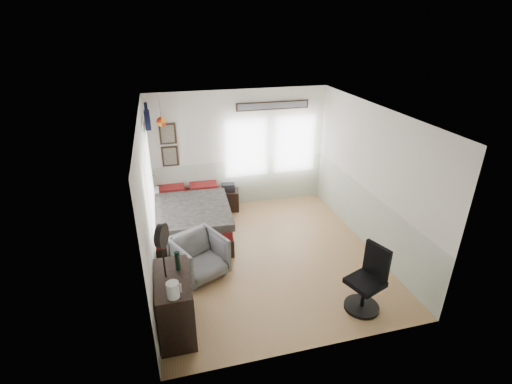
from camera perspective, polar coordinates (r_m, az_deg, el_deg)
ground_plane at (r=7.09m, az=1.62°, el=-9.74°), size 4.00×4.50×0.01m
room_shell at (r=6.45m, az=0.67°, el=2.96°), size 4.02×4.52×2.71m
wall_decor at (r=7.80m, az=-10.22°, el=10.29°), size 3.55×1.32×1.44m
bed at (r=7.71m, az=-10.16°, el=-4.01°), size 1.67×2.25×0.70m
dresser at (r=5.50m, az=-12.38°, el=-16.44°), size 0.48×1.00×0.90m
armchair at (r=6.48m, az=-8.69°, el=-9.78°), size 1.06×1.07×0.74m
nightstand at (r=8.60m, az=-4.24°, el=-1.22°), size 0.54×0.47×0.47m
task_chair at (r=5.97m, az=16.75°, el=-13.40°), size 0.61×0.61×1.06m
kettle at (r=4.84m, az=-12.65°, el=-14.49°), size 0.19×0.16×0.21m
bottle at (r=5.26m, az=-11.98°, el=-10.32°), size 0.07×0.07×0.28m
stand_fan at (r=4.90m, az=-14.32°, el=-6.67°), size 0.20×0.32×0.81m
black_bag at (r=8.46m, az=-4.31°, el=0.73°), size 0.31×0.22×0.17m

